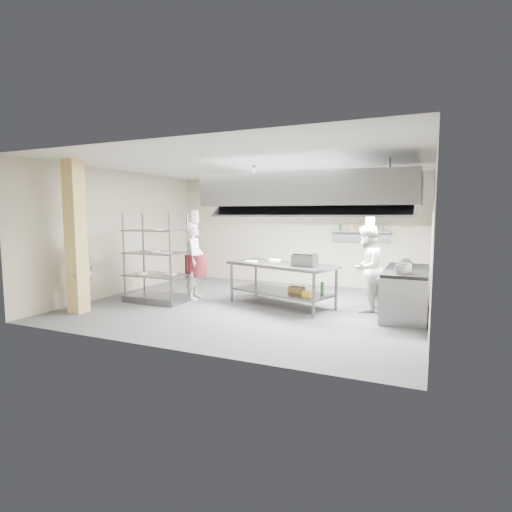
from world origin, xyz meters
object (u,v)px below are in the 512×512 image
at_px(griddle, 305,260).
at_px(stockpot, 404,268).
at_px(pass_rack, 156,258).
at_px(cooking_range, 406,293).
at_px(chef_head, 195,261).
at_px(chef_line, 366,268).
at_px(island, 281,285).
at_px(chef_plating, 83,272).

distance_m(griddle, stockpot, 1.90).
height_order(pass_rack, griddle, pass_rack).
relative_size(pass_rack, cooking_range, 0.99).
distance_m(chef_head, griddle, 2.62).
relative_size(chef_line, stockpot, 6.51).
bearing_deg(cooking_range, stockpot, -92.24).
xyz_separation_m(cooking_range, stockpot, (-0.02, -0.60, 0.57)).
distance_m(island, chef_line, 1.79).
bearing_deg(chef_line, chef_head, -69.98).
distance_m(chef_head, chef_plating, 2.35).
distance_m(cooking_range, stockpot, 0.83).
bearing_deg(chef_head, chef_line, -102.93).
bearing_deg(cooking_range, griddle, -167.78).
bearing_deg(island, cooking_range, 23.83).
bearing_deg(cooking_range, pass_rack, -169.32).
bearing_deg(griddle, chef_head, -177.00).
bearing_deg(chef_plating, pass_rack, 114.98).
bearing_deg(pass_rack, cooking_range, 9.96).
height_order(cooking_range, chef_line, chef_line).
bearing_deg(stockpot, chef_head, 177.50).
height_order(chef_line, chef_plating, chef_line).
bearing_deg(chef_head, chef_plating, 119.80).
height_order(pass_rack, chef_plating, pass_rack).
xyz_separation_m(cooking_range, chef_plating, (-6.08, -2.17, 0.36)).
xyz_separation_m(chef_plating, griddle, (4.16, 1.76, 0.24)).
height_order(chef_head, stockpot, chef_head).
height_order(pass_rack, chef_line, pass_rack).
bearing_deg(pass_rack, island, 14.55).
distance_m(chef_head, chef_line, 3.79).
height_order(pass_rack, cooking_range, pass_rack).
bearing_deg(chef_line, chef_plating, -53.85).
bearing_deg(chef_line, pass_rack, -63.62).
bearing_deg(chef_head, stockpot, -111.47).
relative_size(cooking_range, chef_plating, 1.28).
height_order(griddle, stockpot, griddle).
distance_m(island, cooking_range, 2.49).
xyz_separation_m(cooking_range, chef_line, (-0.76, -0.00, 0.45)).
relative_size(chef_head, griddle, 3.82).
xyz_separation_m(cooking_range, chef_head, (-4.53, -0.40, 0.46)).
height_order(chef_line, griddle, chef_line).
distance_m(pass_rack, cooking_range, 5.29).
height_order(island, griddle, griddle).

